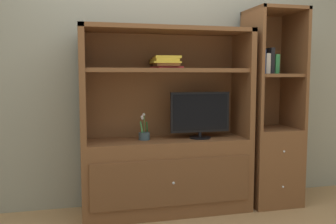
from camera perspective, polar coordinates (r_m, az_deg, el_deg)
The scene contains 7 objects.
painted_rear_wall at distance 3.60m, azimuth -1.54°, elevation 8.24°, with size 6.00×0.10×2.80m, color gray.
media_console at distance 3.34m, azimuth -0.23°, elevation -6.64°, with size 1.52×0.48×1.66m.
tv_monitor at distance 3.33m, azimuth 5.05°, elevation -0.35°, with size 0.55×0.20×0.42m.
potted_plant at distance 3.26m, azimuth -3.75°, elevation -3.50°, with size 0.10×0.11×0.24m.
magazine_stack at distance 3.25m, azimuth -0.41°, elevation 7.80°, with size 0.28×0.38×0.11m.
bookshelf_tall at distance 3.71m, azimuth 15.70°, elevation -4.35°, with size 0.48×0.48×1.86m.
upright_book_row at distance 3.61m, azimuth 14.97°, elevation 7.55°, with size 0.21×0.14×0.26m.
Camera 1 is at (-0.77, -2.76, 1.25)m, focal length 39.08 mm.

